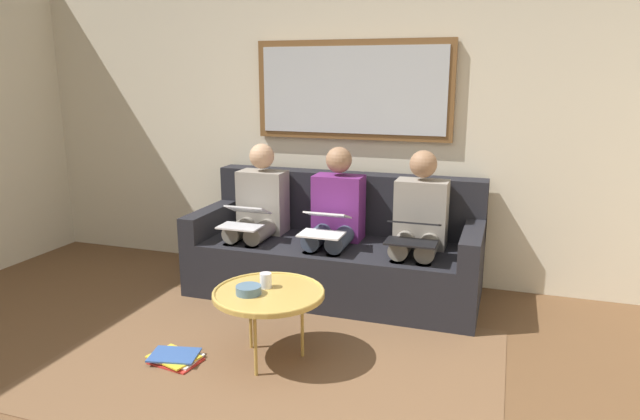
% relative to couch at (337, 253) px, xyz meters
% --- Properties ---
extents(wall_rear, '(6.00, 0.12, 2.60)m').
position_rel_couch_xyz_m(wall_rear, '(0.00, -0.48, 0.99)').
color(wall_rear, beige).
rests_on(wall_rear, ground_plane).
extents(area_rug, '(2.60, 1.80, 0.01)m').
position_rel_couch_xyz_m(area_rug, '(0.00, 1.27, -0.31)').
color(area_rug, brown).
rests_on(area_rug, ground_plane).
extents(couch, '(2.20, 0.90, 0.90)m').
position_rel_couch_xyz_m(couch, '(0.00, 0.00, 0.00)').
color(couch, black).
rests_on(couch, ground_plane).
extents(framed_mirror, '(1.61, 0.05, 0.78)m').
position_rel_couch_xyz_m(framed_mirror, '(0.00, -0.39, 1.24)').
color(framed_mirror, brown).
extents(coffee_table, '(0.66, 0.66, 0.45)m').
position_rel_couch_xyz_m(coffee_table, '(0.05, 1.22, 0.11)').
color(coffee_table, tan).
rests_on(coffee_table, ground_plane).
extents(cup, '(0.07, 0.07, 0.09)m').
position_rel_couch_xyz_m(cup, '(0.09, 1.16, 0.17)').
color(cup, silver).
rests_on(cup, coffee_table).
extents(bowl, '(0.15, 0.15, 0.05)m').
position_rel_couch_xyz_m(bowl, '(0.14, 1.29, 0.15)').
color(bowl, slate).
rests_on(bowl, coffee_table).
extents(person_left, '(0.38, 0.58, 1.14)m').
position_rel_couch_xyz_m(person_left, '(-0.64, 0.07, 0.30)').
color(person_left, gray).
rests_on(person_left, couch).
extents(laptop_black, '(0.35, 0.32, 0.14)m').
position_rel_couch_xyz_m(laptop_black, '(-0.64, 0.32, 0.31)').
color(laptop_black, black).
extents(person_middle, '(0.38, 0.58, 1.14)m').
position_rel_couch_xyz_m(person_middle, '(0.00, 0.07, 0.30)').
color(person_middle, '#66236B').
rests_on(person_middle, couch).
extents(laptop_white, '(0.31, 0.35, 0.15)m').
position_rel_couch_xyz_m(laptop_white, '(0.00, 0.31, 0.32)').
color(laptop_white, white).
extents(person_right, '(0.38, 0.58, 1.14)m').
position_rel_couch_xyz_m(person_right, '(0.64, 0.07, 0.30)').
color(person_right, gray).
rests_on(person_right, couch).
extents(laptop_silver, '(0.32, 0.34, 0.15)m').
position_rel_couch_xyz_m(laptop_silver, '(0.64, 0.31, 0.31)').
color(laptop_silver, silver).
extents(magazine_stack, '(0.34, 0.27, 0.04)m').
position_rel_couch_xyz_m(magazine_stack, '(0.58, 1.42, -0.29)').
color(magazine_stack, red).
rests_on(magazine_stack, ground_plane).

